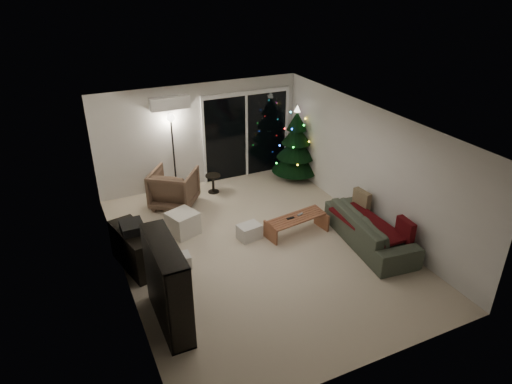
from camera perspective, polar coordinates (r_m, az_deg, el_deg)
room at (r=9.79m, az=-1.07°, el=3.06°), size 6.50×7.51×2.60m
bookshelf at (r=6.96m, az=-12.40°, el=-11.58°), size 0.46×1.43×1.41m
media_cabinet at (r=8.48m, az=-14.88°, el=-6.89°), size 0.70×1.27×0.75m
stereo at (r=8.25m, az=-15.25°, el=-4.25°), size 0.38×0.45×0.16m
armchair at (r=10.37m, az=-10.21°, el=0.50°), size 1.31×1.32×0.87m
ottoman at (r=9.35m, az=-9.13°, el=-3.87°), size 0.68×0.68×0.48m
cardboard_box_a at (r=8.41m, az=-9.48°, el=-8.58°), size 0.39×0.31×0.27m
cardboard_box_b at (r=9.12m, az=-0.84°, el=-4.98°), size 0.48×0.39×0.31m
side_table at (r=10.95m, az=-5.37°, el=1.06°), size 0.41×0.41×0.45m
floor_lamp at (r=10.90m, az=-10.24°, el=4.63°), size 0.30×0.30×1.85m
sofa at (r=9.16m, az=14.08°, el=-4.48°), size 1.11×2.30×0.65m
sofa_throw at (r=9.03m, az=13.68°, el=-3.84°), size 0.69×1.59×0.05m
cushion_a at (r=9.61m, az=13.07°, el=-1.01°), size 0.16×0.43×0.43m
cushion_b at (r=8.77m, az=18.15°, el=-4.57°), size 0.16×0.43×0.43m
coffee_table at (r=9.27m, az=5.11°, el=-4.18°), size 1.30×0.62×0.40m
remote_a at (r=9.10m, az=4.34°, el=-3.27°), size 0.16×0.05×0.02m
remote_b at (r=9.25m, az=5.54°, el=-2.79°), size 0.15×0.09×0.02m
christmas_tree at (r=11.40m, az=5.03°, el=6.13°), size 1.35×1.35×1.91m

